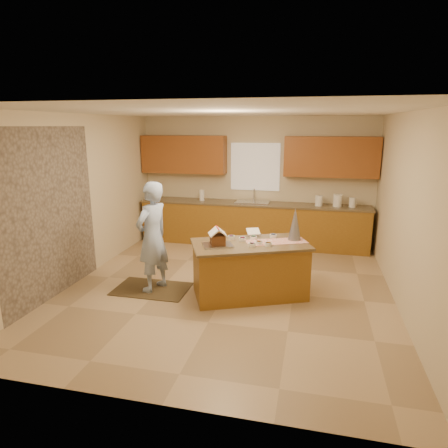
{
  "coord_description": "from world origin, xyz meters",
  "views": [
    {
      "loc": [
        1.26,
        -5.64,
        2.51
      ],
      "look_at": [
        -0.1,
        0.2,
        1.0
      ],
      "focal_mm": 31.44,
      "sensor_mm": 36.0,
      "label": 1
    }
  ],
  "objects_px": {
    "tinsel_tree": "(295,224)",
    "gingerbread_house": "(218,238)",
    "island_base": "(250,271)",
    "boy": "(152,237)"
  },
  "relations": [
    {
      "from": "island_base",
      "to": "boy",
      "type": "xyz_separation_m",
      "value": [
        -1.48,
        -0.13,
        0.47
      ]
    },
    {
      "from": "tinsel_tree",
      "to": "island_base",
      "type": "bearing_deg",
      "value": -152.75
    },
    {
      "from": "tinsel_tree",
      "to": "boy",
      "type": "distance_m",
      "value": 2.17
    },
    {
      "from": "boy",
      "to": "gingerbread_house",
      "type": "bearing_deg",
      "value": 103.79
    },
    {
      "from": "gingerbread_house",
      "to": "tinsel_tree",
      "type": "bearing_deg",
      "value": 27.88
    },
    {
      "from": "island_base",
      "to": "gingerbread_house",
      "type": "distance_m",
      "value": 0.74
    },
    {
      "from": "boy",
      "to": "island_base",
      "type": "bearing_deg",
      "value": 114.64
    },
    {
      "from": "gingerbread_house",
      "to": "boy",
      "type": "bearing_deg",
      "value": 174.32
    },
    {
      "from": "island_base",
      "to": "gingerbread_house",
      "type": "height_order",
      "value": "gingerbread_house"
    },
    {
      "from": "tinsel_tree",
      "to": "gingerbread_house",
      "type": "bearing_deg",
      "value": -152.12
    }
  ]
}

